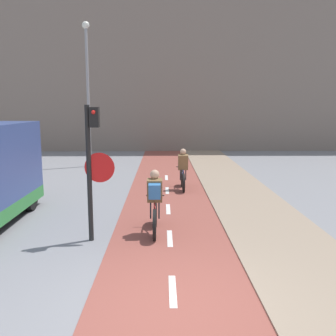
{
  "coord_description": "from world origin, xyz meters",
  "views": [
    {
      "loc": [
        -0.16,
        -5.28,
        3.03
      ],
      "look_at": [
        0.0,
        5.87,
        1.2
      ],
      "focal_mm": 40.0,
      "sensor_mm": 36.0,
      "label": 1
    }
  ],
  "objects_px": {
    "cyclist_near": "(155,204)",
    "traffic_light_pole": "(93,158)",
    "cyclist_far": "(183,172)",
    "street_lamp_far": "(88,80)"
  },
  "relations": [
    {
      "from": "cyclist_near",
      "to": "traffic_light_pole",
      "type": "bearing_deg",
      "value": -161.76
    },
    {
      "from": "traffic_light_pole",
      "to": "cyclist_far",
      "type": "relative_size",
      "value": 1.82
    },
    {
      "from": "street_lamp_far",
      "to": "cyclist_near",
      "type": "xyz_separation_m",
      "value": [
        3.53,
        -10.36,
        -3.6
      ]
    },
    {
      "from": "traffic_light_pole",
      "to": "cyclist_near",
      "type": "height_order",
      "value": "traffic_light_pole"
    },
    {
      "from": "traffic_light_pole",
      "to": "street_lamp_far",
      "type": "bearing_deg",
      "value": 101.31
    },
    {
      "from": "street_lamp_far",
      "to": "cyclist_far",
      "type": "bearing_deg",
      "value": -51.05
    },
    {
      "from": "traffic_light_pole",
      "to": "street_lamp_far",
      "type": "relative_size",
      "value": 0.43
    },
    {
      "from": "traffic_light_pole",
      "to": "cyclist_far",
      "type": "xyz_separation_m",
      "value": [
        2.3,
        5.29,
        -1.23
      ]
    },
    {
      "from": "traffic_light_pole",
      "to": "cyclist_far",
      "type": "bearing_deg",
      "value": 66.51
    },
    {
      "from": "cyclist_far",
      "to": "street_lamp_far",
      "type": "bearing_deg",
      "value": 128.95
    }
  ]
}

